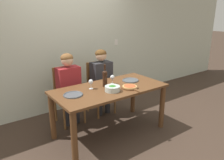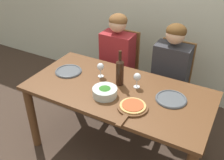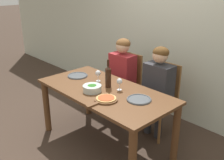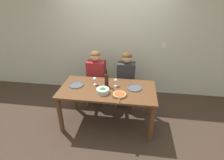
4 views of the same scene
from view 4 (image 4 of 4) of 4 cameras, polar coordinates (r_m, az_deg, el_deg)
ground_plane at (r=3.66m, az=-1.33°, el=-13.39°), size 40.00×40.00×0.00m
back_wall at (r=4.21m, az=1.42°, el=13.21°), size 10.00×0.06×2.70m
dining_table at (r=3.27m, az=-1.45°, el=-4.77°), size 1.75×0.86×0.78m
chair_left at (r=4.05m, az=-4.83°, el=0.13°), size 0.42×0.42×0.99m
chair_right at (r=3.97m, az=4.58°, el=-0.49°), size 0.42×0.42×0.99m
person_woman at (r=3.85m, az=-5.33°, el=2.31°), size 0.47×0.51×1.25m
person_man at (r=3.77m, az=4.59°, el=1.71°), size 0.47×0.51×1.25m
wine_bottle at (r=3.21m, az=-1.79°, el=0.17°), size 0.07×0.07×0.35m
broccoli_bowl at (r=3.06m, az=-3.01°, el=-3.49°), size 0.22×0.22×0.09m
dinner_plate_left at (r=3.37m, az=-11.60°, el=-1.59°), size 0.28×0.28×0.02m
dinner_plate_right at (r=3.23m, az=7.32°, el=-2.57°), size 0.28×0.28×0.02m
pizza_on_board at (r=2.99m, az=2.43°, el=-4.84°), size 0.26×0.40×0.04m
wine_glass_left at (r=3.30m, az=-5.68°, el=0.12°), size 0.07×0.07×0.15m
wine_glass_right at (r=3.23m, az=1.22°, el=-0.34°), size 0.07×0.07×0.15m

